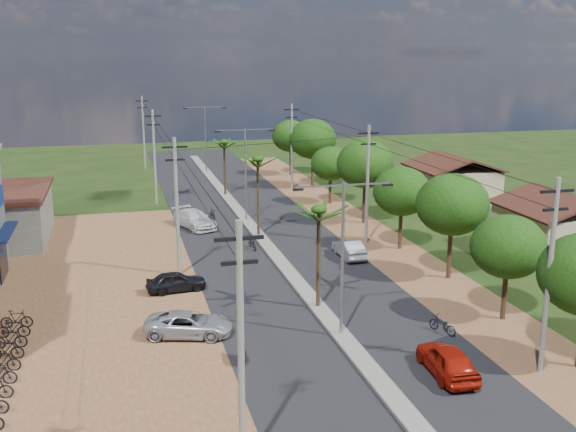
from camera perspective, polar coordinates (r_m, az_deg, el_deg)
name	(u,v)px	position (r m, az deg, el deg)	size (l,w,h in m)	color
ground	(341,337)	(35.07, 4.49, -10.15)	(160.00, 160.00, 0.00)	black
road	(273,254)	(48.61, -1.27, -3.23)	(12.00, 110.00, 0.04)	black
median	(264,242)	(51.39, -2.04, -2.22)	(1.00, 90.00, 0.18)	#605E56
dirt_lot_west	(45,308)	(41.02, -19.87, -7.32)	(18.00, 46.00, 0.04)	brown
dirt_shoulder_east	(383,246)	(51.15, 8.04, -2.51)	(5.00, 90.00, 0.03)	brown
house_east_near	(561,221)	(51.96, 22.09, -0.43)	(7.60, 7.50, 4.60)	#968C65
house_east_far	(452,177)	(67.35, 13.74, 3.22)	(7.60, 7.50, 4.60)	#968C65
tree_east_b	(508,247)	(37.62, 18.14, -2.49)	(4.00, 4.00, 5.83)	black
tree_east_c	(452,205)	(43.48, 13.74, 0.95)	(4.60, 4.60, 6.83)	black
tree_east_d	(402,191)	(49.59, 9.61, 2.06)	(4.20, 4.20, 6.13)	black
tree_east_e	(365,164)	(56.79, 6.54, 4.40)	(4.80, 4.80, 7.14)	black
tree_east_f	(331,164)	(64.29, 3.63, 4.45)	(3.80, 3.80, 5.52)	black
tree_east_g	(313,139)	(71.83, 2.10, 6.52)	(5.00, 5.00, 7.38)	black
tree_east_h	(291,136)	(79.47, 0.23, 6.78)	(4.40, 4.40, 6.52)	black
palm_median_near	(319,214)	(36.91, 2.63, 0.17)	(2.00, 2.00, 6.15)	black
palm_median_mid	(258,163)	(52.05, -2.58, 4.53)	(2.00, 2.00, 6.55)	black
palm_median_far	(224,144)	(67.71, -5.42, 6.06)	(2.00, 2.00, 5.85)	black
streetlight_near	(343,247)	(33.43, 4.64, -2.62)	(5.10, 0.18, 8.00)	gray
streetlight_mid	(246,167)	(57.07, -3.62, 4.19)	(5.10, 0.18, 8.00)	gray
streetlight_far	(205,133)	(81.52, -7.02, 6.96)	(5.10, 0.18, 8.00)	gray
utility_pole_w_a	(241,345)	(22.63, -4.01, -10.84)	(1.60, 0.24, 9.00)	#605E56
utility_pole_w_b	(177,204)	(43.46, -9.40, 1.01)	(1.60, 0.24, 9.00)	#605E56
utility_pole_w_c	(154,155)	(65.06, -11.24, 5.10)	(1.60, 0.24, 9.00)	#605E56
utility_pole_w_d	(143,131)	(85.87, -12.14, 7.07)	(1.60, 0.24, 9.00)	#605E56
utility_pole_e_a	(549,273)	(31.73, 21.26, -4.49)	(1.60, 0.24, 9.00)	#605E56
utility_pole_e_b	(367,182)	(50.59, 6.74, 2.87)	(1.60, 0.24, 9.00)	#605E56
utility_pole_e_c	(292,144)	(71.27, 0.32, 6.09)	(1.60, 0.24, 9.00)	#605E56
car_red_near	(447,361)	(31.63, 13.33, -11.86)	(1.66, 4.13, 1.41)	maroon
car_silver_mid	(349,249)	(47.78, 5.19, -2.81)	(1.35, 3.88, 1.28)	#93969A
car_white_far	(194,220)	(56.13, -7.94, -0.31)	(2.02, 4.97, 1.44)	beige
car_parked_silver	(189,325)	(35.15, -8.39, -9.11)	(2.05, 4.45, 1.24)	#93969A
car_parked_dark	(176,282)	(41.55, -9.46, -5.53)	(1.44, 3.59, 1.22)	black
moto_rider_east	(442,325)	(36.05, 12.93, -9.01)	(0.60, 1.71, 0.90)	black
moto_rider_west_a	(252,243)	(49.70, -3.04, -2.33)	(0.62, 1.78, 0.93)	black
moto_rider_west_b	(213,214)	(58.91, -6.40, 0.13)	(0.43, 1.51, 0.91)	black
roadside_sign	(241,352)	(32.11, -4.02, -11.44)	(0.12, 1.27, 1.06)	#AB0F30
parked_scooter_row	(2,362)	(33.80, -23.07, -11.29)	(1.70, 11.02, 1.00)	black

